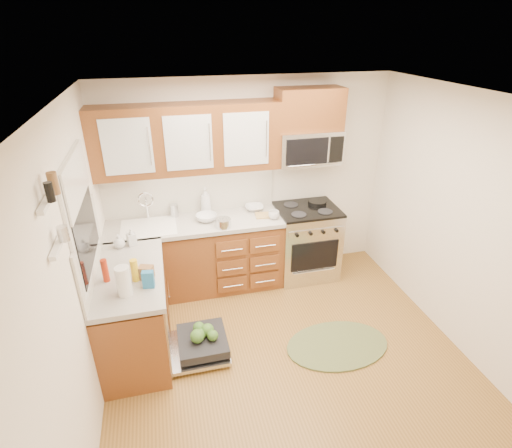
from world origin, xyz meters
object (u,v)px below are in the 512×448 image
object	(u,v)px
skillet	(317,202)
bowl_b	(206,218)
dishwasher	(199,345)
stock_pot	(223,223)
microwave	(308,147)
rug	(337,345)
cup	(274,215)
range	(306,242)
bowl_a	(254,208)
cutting_board	(266,215)
paper_towel_roll	(124,281)
upper_cabinets	(187,139)
sink	(150,237)

from	to	relation	value
skillet	bowl_b	bearing A→B (deg)	-176.27
dishwasher	bowl_b	world-z (taller)	bowl_b
stock_pot	microwave	bearing A→B (deg)	16.70
rug	bowl_b	distance (m)	2.03
microwave	stock_pot	world-z (taller)	microwave
cup	bowl_b	bearing A→B (deg)	169.57
range	cup	distance (m)	0.71
range	bowl_a	distance (m)	0.82
cutting_board	bowl_b	world-z (taller)	bowl_b
range	paper_towel_roll	bearing A→B (deg)	-149.45
bowl_b	bowl_a	bearing A→B (deg)	14.56
upper_cabinets	sink	bearing A→B (deg)	-163.55
range	skillet	world-z (taller)	skillet
bowl_a	bowl_b	size ratio (longest dim) A/B	0.91
bowl_a	bowl_b	distance (m)	0.64
upper_cabinets	bowl_b	distance (m)	0.93
stock_pot	upper_cabinets	bearing A→B (deg)	130.70
paper_towel_roll	range	bearing A→B (deg)	30.55
rug	stock_pot	distance (m)	1.80
upper_cabinets	rug	world-z (taller)	upper_cabinets
microwave	paper_towel_roll	distance (m)	2.61
upper_cabinets	range	size ratio (longest dim) A/B	2.16
rug	skillet	size ratio (longest dim) A/B	4.61
sink	bowl_a	world-z (taller)	bowl_a
sink	paper_towel_roll	distance (m)	1.29
range	paper_towel_roll	distance (m)	2.54
microwave	skillet	bearing A→B (deg)	-6.23
paper_towel_roll	microwave	bearing A→B (deg)	32.89
paper_towel_roll	cup	size ratio (longest dim) A/B	2.10
upper_cabinets	paper_towel_roll	bearing A→B (deg)	-117.23
microwave	dishwasher	xyz separation A→B (m)	(-1.54, -1.25, -1.60)
dishwasher	rug	world-z (taller)	dishwasher
stock_pot	cutting_board	xyz separation A→B (m)	(0.56, 0.17, -0.04)
bowl_a	microwave	bearing A→B (deg)	-4.44
microwave	bowl_b	distance (m)	1.47
cutting_board	cup	bearing A→B (deg)	-57.07
upper_cabinets	stock_pot	distance (m)	1.01
skillet	range	bearing A→B (deg)	-148.41
rug	cutting_board	xyz separation A→B (m)	(-0.41, 1.35, 0.92)
stock_pot	paper_towel_roll	distance (m)	1.47
microwave	bowl_a	world-z (taller)	microwave
cup	microwave	bearing A→B (deg)	28.02
microwave	cutting_board	xyz separation A→B (m)	(-0.54, -0.16, -0.77)
bowl_a	upper_cabinets	bearing A→B (deg)	-178.12
upper_cabinets	skillet	size ratio (longest dim) A/B	8.74
range	rug	distance (m)	1.47
rug	bowl_a	xyz separation A→B (m)	(-0.51, 1.56, 0.94)
sink	skillet	distance (m)	2.11
sink	bowl_a	bearing A→B (deg)	7.96
dishwasher	stock_pot	distance (m)	1.35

